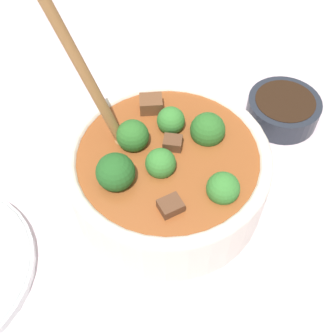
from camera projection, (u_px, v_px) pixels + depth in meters
The scene contains 3 objects.
ground_plane at pixel (168, 193), 0.55m from camera, with size 4.00×4.00×0.00m, color silver.
stew_bowl at pixel (168, 170), 0.51m from camera, with size 0.24×0.26×0.28m.
condiment_bowl at pixel (283, 109), 0.62m from camera, with size 0.11×0.11×0.04m.
Camera 1 is at (0.28, 0.12, 0.47)m, focal length 45.00 mm.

